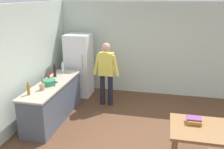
# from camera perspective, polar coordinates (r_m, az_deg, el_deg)

# --- Properties ---
(ground_plane) EXTENTS (14.00, 14.00, 0.00)m
(ground_plane) POSITION_cam_1_polar(r_m,az_deg,el_deg) (5.16, 4.38, -16.14)
(ground_plane) COLOR brown
(wall_back) EXTENTS (6.40, 0.12, 2.70)m
(wall_back) POSITION_cam_1_polar(r_m,az_deg,el_deg) (7.42, 7.99, 5.83)
(wall_back) COLOR silver
(wall_back) RESTS_ON ground_plane
(wall_left) EXTENTS (0.12, 5.60, 2.70)m
(wall_left) POSITION_cam_1_polar(r_m,az_deg,el_deg) (5.65, -21.99, 0.84)
(wall_left) COLOR silver
(wall_left) RESTS_ON ground_plane
(kitchen_counter) EXTENTS (0.64, 2.20, 0.90)m
(kitchen_counter) POSITION_cam_1_polar(r_m,az_deg,el_deg) (6.15, -13.25, -5.88)
(kitchen_counter) COLOR #4C5666
(kitchen_counter) RESTS_ON ground_plane
(refrigerator) EXTENTS (0.70, 0.67, 1.80)m
(refrigerator) POSITION_cam_1_polar(r_m,az_deg,el_deg) (7.35, -7.50, 2.12)
(refrigerator) COLOR white
(refrigerator) RESTS_ON ground_plane
(person) EXTENTS (0.70, 0.22, 1.70)m
(person) POSITION_cam_1_polar(r_m,az_deg,el_deg) (6.55, -1.32, 1.02)
(person) COLOR #1E1E2D
(person) RESTS_ON ground_plane
(dining_table) EXTENTS (1.40, 0.90, 0.75)m
(dining_table) POSITION_cam_1_polar(r_m,az_deg,el_deg) (4.60, 21.97, -12.27)
(dining_table) COLOR olive
(dining_table) RESTS_ON ground_plane
(cooking_pot) EXTENTS (0.40, 0.28, 0.12)m
(cooking_pot) POSITION_cam_1_polar(r_m,az_deg,el_deg) (5.87, -14.10, -1.76)
(cooking_pot) COLOR #2D845B
(cooking_pot) RESTS_ON kitchen_counter
(utensil_jar) EXTENTS (0.11, 0.11, 0.32)m
(utensil_jar) POSITION_cam_1_polar(r_m,az_deg,el_deg) (5.61, -15.65, -2.64)
(utensil_jar) COLOR tan
(utensil_jar) RESTS_ON kitchen_counter
(bottle_sauce_red) EXTENTS (0.06, 0.06, 0.24)m
(bottle_sauce_red) POSITION_cam_1_polar(r_m,az_deg,el_deg) (6.11, -14.25, -0.65)
(bottle_sauce_red) COLOR #B22319
(bottle_sauce_red) RESTS_ON kitchen_counter
(bottle_water_clear) EXTENTS (0.07, 0.07, 0.30)m
(bottle_water_clear) POSITION_cam_1_polar(r_m,az_deg,el_deg) (6.69, -11.14, 1.45)
(bottle_water_clear) COLOR silver
(bottle_water_clear) RESTS_ON kitchen_counter
(bottle_wine_dark) EXTENTS (0.08, 0.08, 0.34)m
(bottle_wine_dark) POSITION_cam_1_polar(r_m,az_deg,el_deg) (6.40, -12.94, 0.77)
(bottle_wine_dark) COLOR black
(bottle_wine_dark) RESTS_ON kitchen_counter
(bottle_oil_amber) EXTENTS (0.06, 0.06, 0.28)m
(bottle_oil_amber) POSITION_cam_1_polar(r_m,az_deg,el_deg) (5.42, -18.51, -3.23)
(bottle_oil_amber) COLOR #996619
(bottle_oil_amber) RESTS_ON kitchen_counter
(book_stack) EXTENTS (0.25, 0.21, 0.10)m
(book_stack) POSITION_cam_1_polar(r_m,az_deg,el_deg) (4.61, 18.24, -9.94)
(book_stack) COLOR gold
(book_stack) RESTS_ON dining_table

